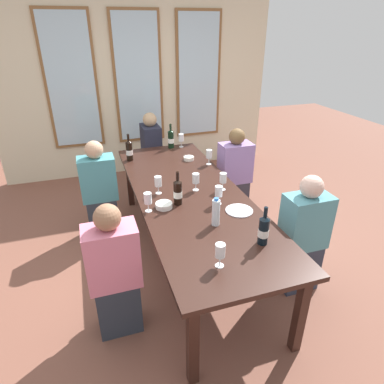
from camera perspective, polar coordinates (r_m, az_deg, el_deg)
The scene contains 24 objects.
ground_plane at distance 3.57m, azimuth -0.44°, elevation -10.79°, with size 12.00×12.00×0.00m, color brown.
back_wall_with_windows at distance 5.33m, azimuth -9.27°, elevation 18.61°, with size 4.19×0.10×2.90m.
dining_table at distance 3.20m, azimuth -0.48°, elevation -1.11°, with size 0.99×2.82×0.74m.
white_plate_0 at distance 2.90m, azimuth 8.08°, elevation -3.17°, with size 0.24×0.24×0.01m, color white.
wine_bottle_0 at distance 3.98m, azimuth -10.70°, elevation 7.02°, with size 0.08×0.08×0.32m.
wine_bottle_1 at distance 2.93m, azimuth -2.45°, elevation 0.02°, with size 0.08×0.08×0.31m.
wine_bottle_2 at distance 2.46m, azimuth 12.16°, elevation -6.38°, with size 0.08×0.08×0.30m.
wine_bottle_3 at distance 4.35m, azimuth -3.64°, elevation 9.08°, with size 0.08×0.08×0.31m.
tasting_bowl_0 at distance 3.95m, azimuth -0.55°, elevation 5.80°, with size 0.12×0.12×0.04m, color white.
tasting_bowl_1 at distance 2.92m, azimuth -4.83°, elevation -2.28°, with size 0.15×0.15×0.05m, color white.
water_bottle at distance 2.63m, azimuth 4.11°, elevation -3.48°, with size 0.06×0.06×0.24m.
wine_glass_0 at distance 3.20m, azimuth 5.34°, elevation 2.36°, with size 0.07×0.07×0.17m.
wine_glass_1 at distance 3.80m, azimuth 2.93°, elevation 6.47°, with size 0.07×0.07×0.17m.
wine_glass_2 at distance 2.20m, azimuth 4.84°, elevation -10.14°, with size 0.07×0.07×0.17m.
wine_glass_3 at distance 2.94m, azimuth 4.59°, elevation 0.05°, with size 0.07×0.07×0.17m.
wine_glass_4 at distance 2.83m, azimuth -7.58°, elevation -1.14°, with size 0.07×0.07×0.17m.
wine_glass_5 at distance 3.13m, azimuth -5.83°, elevation 1.75°, with size 0.07×0.07×0.17m.
wine_glass_6 at distance 3.18m, azimuth 0.66°, elevation 2.22°, with size 0.07×0.07×0.17m.
wine_glass_7 at distance 4.37m, azimuth -1.87°, elevation 9.25°, with size 0.07×0.07×0.17m.
seated_person_0 at distance 3.80m, azimuth -15.51°, elevation 0.01°, with size 0.38×0.24×1.11m.
seated_person_1 at distance 4.11m, azimuth 7.29°, elevation 2.88°, with size 0.38×0.24×1.11m.
seated_person_2 at distance 2.60m, azimuth -13.09°, elevation -13.55°, with size 0.38×0.24×1.11m.
seated_person_3 at distance 3.06m, azimuth 18.43°, elevation -7.39°, with size 0.38×0.24×1.11m.
seated_person_4 at distance 4.83m, azimuth -6.91°, elevation 6.58°, with size 0.24×0.38×1.11m.
Camera 1 is at (-0.86, -2.70, 2.18)m, focal length 31.13 mm.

